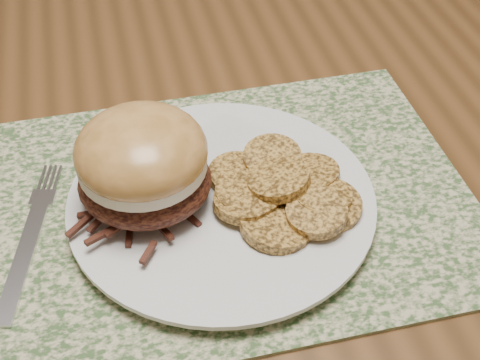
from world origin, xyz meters
The scene contains 6 objects.
dining_table centered at (0.00, 0.00, 0.67)m, with size 1.50×0.90×0.75m.
placemat centered at (-0.19, -0.11, 0.75)m, with size 0.45×0.33×0.00m, color #38542B.
dinner_plate centered at (-0.19, -0.12, 0.76)m, with size 0.26×0.26×0.02m, color silver.
pork_sandwich centered at (-0.26, -0.11, 0.81)m, with size 0.14×0.14×0.09m.
roasted_potatoes centered at (-0.14, -0.13, 0.78)m, with size 0.15×0.15×0.04m.
fork centered at (-0.36, -0.11, 0.76)m, with size 0.06×0.18×0.00m.
Camera 1 is at (-0.27, -0.53, 1.19)m, focal length 50.00 mm.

